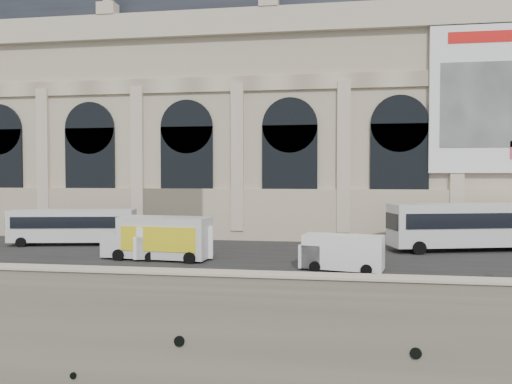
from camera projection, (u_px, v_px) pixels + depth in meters
quay at (249, 251)px, 61.13m from camera, size 160.00×70.00×6.00m
street at (207, 253)px, 40.27m from camera, size 160.00×24.00×0.06m
parapet at (147, 280)px, 27.01m from camera, size 160.00×1.40×1.21m
museum at (192, 111)px, 57.34m from camera, size 69.00×18.70×29.10m
bus_left at (73, 225)px, 44.57m from camera, size 11.18×4.30×3.23m
bus_right at (470, 225)px, 41.11m from camera, size 13.66×6.14×3.95m
van_b at (171, 242)px, 37.19m from camera, size 6.06×3.44×2.54m
van_c at (338, 252)px, 32.86m from camera, size 5.66×3.06×2.39m
box_truck at (159, 238)px, 37.07m from camera, size 8.18×3.42×3.22m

